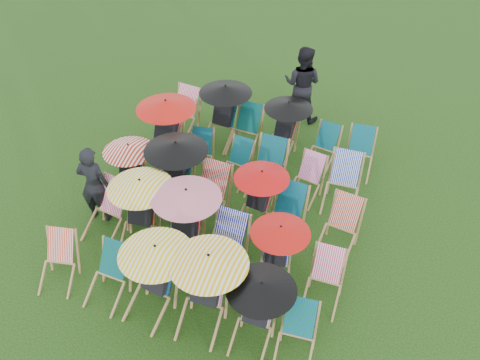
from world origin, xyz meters
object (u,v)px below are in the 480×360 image
(person_rear, at_px, (302,84))
(deckchair_29, at_px, (359,153))
(deckchair_0, at_px, (57,262))
(deckchair_5, at_px, (296,337))
(person_left, at_px, (94,184))

(person_rear, bearing_deg, deckchair_29, 140.35)
(deckchair_0, xyz_separation_m, deckchair_29, (4.11, 4.65, 0.02))
(deckchair_0, height_order, deckchair_5, deckchair_5)
(deckchair_0, xyz_separation_m, person_rear, (2.44, 6.19, 0.49))
(deckchair_0, relative_size, person_left, 0.54)
(deckchair_0, height_order, deckchair_29, deckchair_29)
(deckchair_29, bearing_deg, person_rear, 134.62)
(deckchair_5, distance_m, person_rear, 6.42)
(deckchair_5, height_order, person_left, person_left)
(deckchair_29, distance_m, person_rear, 2.31)
(deckchair_29, bearing_deg, deckchair_0, -134.17)
(deckchair_5, bearing_deg, person_rear, 100.71)
(deckchair_5, xyz_separation_m, person_left, (-4.26, 1.55, 0.38))
(person_left, bearing_deg, deckchair_5, 151.07)
(deckchair_0, bearing_deg, deckchair_5, -11.76)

